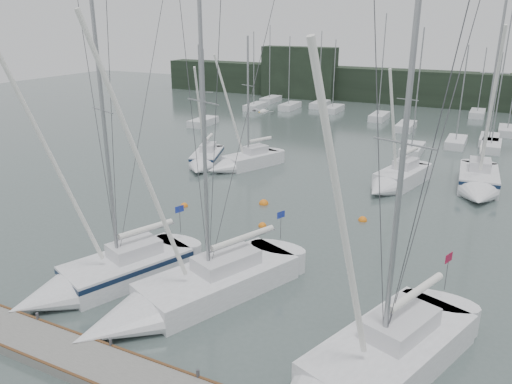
# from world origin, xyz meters

# --- Properties ---
(ground) EXTENTS (160.00, 160.00, 0.00)m
(ground) POSITION_xyz_m (0.00, 0.00, 0.00)
(ground) COLOR #4C5D59
(ground) RESTS_ON ground
(dock) EXTENTS (24.00, 2.00, 0.40)m
(dock) POSITION_xyz_m (0.00, -5.00, 0.20)
(dock) COLOR slate
(dock) RESTS_ON ground
(far_treeline) EXTENTS (90.00, 4.00, 5.00)m
(far_treeline) POSITION_xyz_m (0.00, 62.00, 2.50)
(far_treeline) COLOR black
(far_treeline) RESTS_ON ground
(far_building_left) EXTENTS (12.00, 3.00, 8.00)m
(far_building_left) POSITION_xyz_m (-20.00, 60.00, 4.00)
(far_building_left) COLOR black
(far_building_left) RESTS_ON ground
(mast_forest) EXTENTS (51.82, 27.84, 14.28)m
(mast_forest) POSITION_xyz_m (2.83, 44.66, 0.47)
(mast_forest) COLOR silver
(mast_forest) RESTS_ON ground
(sailboat_near_left) EXTENTS (5.89, 9.14, 14.43)m
(sailboat_near_left) POSITION_xyz_m (-6.04, -0.61, 0.58)
(sailboat_near_left) COLOR silver
(sailboat_near_left) RESTS_ON ground
(sailboat_near_center) EXTENTS (7.10, 11.31, 15.58)m
(sailboat_near_center) POSITION_xyz_m (-1.61, -0.34, 0.54)
(sailboat_near_center) COLOR silver
(sailboat_near_center) RESTS_ON ground
(sailboat_near_right) EXTENTS (6.61, 11.05, 14.79)m
(sailboat_near_right) POSITION_xyz_m (7.07, -2.05, 0.59)
(sailboat_near_right) COLOR silver
(sailboat_near_right) RESTS_ON ground
(sailboat_mid_a) EXTENTS (4.34, 7.10, 10.64)m
(sailboat_mid_a) POSITION_xyz_m (-12.56, 19.58, 0.54)
(sailboat_mid_a) COLOR silver
(sailboat_mid_a) RESTS_ON ground
(sailboat_mid_b) EXTENTS (4.99, 7.43, 11.75)m
(sailboat_mid_b) POSITION_xyz_m (-9.50, 20.38, 0.53)
(sailboat_mid_b) COLOR silver
(sailboat_mid_b) RESTS_ON ground
(sailboat_mid_c) EXTENTS (4.16, 7.89, 11.10)m
(sailboat_mid_c) POSITION_xyz_m (3.56, 21.06, 0.58)
(sailboat_mid_c) COLOR silver
(sailboat_mid_c) RESTS_ON ground
(sailboat_mid_d) EXTENTS (3.37, 8.25, 14.53)m
(sailboat_mid_d) POSITION_xyz_m (9.42, 22.85, 0.66)
(sailboat_mid_d) COLOR silver
(sailboat_mid_d) RESTS_ON ground
(buoy_a) EXTENTS (0.52, 0.52, 0.52)m
(buoy_a) POSITION_xyz_m (-2.23, 9.91, 0.00)
(buoy_a) COLOR orange
(buoy_a) RESTS_ON ground
(buoy_b) EXTENTS (0.57, 0.57, 0.57)m
(buoy_b) POSITION_xyz_m (3.17, 13.66, 0.00)
(buoy_b) COLOR orange
(buoy_b) RESTS_ON ground
(buoy_c) EXTENTS (0.51, 0.51, 0.51)m
(buoy_c) POSITION_xyz_m (-8.63, 10.65, 0.00)
(buoy_c) COLOR orange
(buoy_c) RESTS_ON ground
(seagull) EXTENTS (1.07, 0.52, 0.21)m
(seagull) POSITION_xyz_m (1.38, 2.45, 8.75)
(seagull) COLOR white
(seagull) RESTS_ON ground
(buoy_d) EXTENTS (0.67, 0.67, 0.67)m
(buoy_d) POSITION_xyz_m (-3.87, 13.53, 0.00)
(buoy_d) COLOR orange
(buoy_d) RESTS_ON ground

